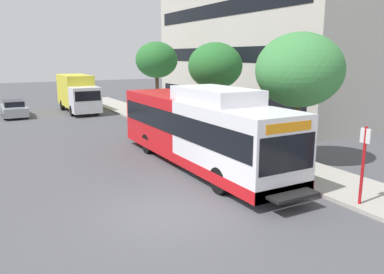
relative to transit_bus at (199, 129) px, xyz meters
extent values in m
plane|color=#4C4C51|center=(-3.70, 3.75, -1.70)|extent=(120.00, 120.00, 0.00)
cube|color=#A8A399|center=(3.30, 1.75, -1.63)|extent=(3.00, 56.00, 0.14)
cube|color=white|center=(0.00, -2.82, -0.02)|extent=(2.54, 5.80, 2.73)
cube|color=red|center=(0.00, 2.98, -0.02)|extent=(2.54, 5.80, 2.73)
cube|color=red|center=(0.00, 0.08, -1.16)|extent=(2.57, 11.60, 0.44)
cube|color=black|center=(0.00, 0.08, 0.35)|extent=(2.58, 11.25, 0.96)
cube|color=black|center=(0.00, -5.68, 0.15)|extent=(2.34, 0.10, 1.24)
cube|color=orange|center=(0.00, -5.69, 1.02)|extent=(1.90, 0.08, 0.32)
cube|color=white|center=(0.00, -1.37, 1.65)|extent=(2.16, 4.06, 0.60)
cube|color=black|center=(0.00, -6.07, -1.15)|extent=(1.78, 0.60, 0.10)
cylinder|color=black|center=(-1.13, -3.51, -1.20)|extent=(0.30, 1.00, 1.00)
cylinder|color=black|center=(1.13, -3.51, -1.20)|extent=(0.30, 1.00, 1.00)
cylinder|color=black|center=(-1.13, 3.27, -1.20)|extent=(0.30, 1.00, 1.00)
cylinder|color=black|center=(1.13, 3.27, -1.20)|extent=(0.30, 1.00, 1.00)
cylinder|color=red|center=(2.18, -6.88, -0.26)|extent=(0.10, 0.10, 2.60)
cube|color=white|center=(2.16, -6.88, 0.74)|extent=(0.04, 0.36, 0.48)
cylinder|color=#4C3823|center=(4.03, -1.92, -0.20)|extent=(0.28, 0.28, 2.72)
ellipsoid|color=#3D8442|center=(4.03, -1.92, 2.61)|extent=(3.88, 3.88, 3.30)
cylinder|color=#4C3823|center=(4.32, 5.46, -0.09)|extent=(0.28, 0.28, 2.94)
ellipsoid|color=#286B2D|center=(4.32, 5.46, 2.62)|extent=(3.32, 3.32, 2.83)
cylinder|color=#4C3823|center=(4.18, 13.93, 0.04)|extent=(0.28, 0.28, 3.21)
ellipsoid|color=#286B2D|center=(4.18, 13.93, 2.90)|extent=(3.35, 3.35, 2.84)
cube|color=#93999E|center=(-6.10, 19.76, -1.15)|extent=(1.80, 4.50, 0.70)
cube|color=black|center=(-6.10, 19.86, -0.65)|extent=(1.48, 2.34, 0.56)
cylinder|color=black|center=(-6.90, 18.41, -1.38)|extent=(0.20, 0.64, 0.64)
cylinder|color=black|center=(-5.30, 18.41, -1.38)|extent=(0.20, 0.64, 0.64)
cylinder|color=black|center=(-6.90, 21.11, -1.38)|extent=(0.20, 0.64, 0.64)
cylinder|color=black|center=(-5.30, 21.11, -1.38)|extent=(0.20, 0.64, 0.64)
cube|color=silver|center=(-0.85, 17.31, -0.35)|extent=(2.30, 2.00, 2.10)
cube|color=yellow|center=(-0.85, 20.81, 0.20)|extent=(2.30, 5.00, 2.70)
cube|color=black|center=(-0.85, 16.34, 0.05)|extent=(2.07, 0.08, 0.80)
cylinder|color=black|center=(-1.88, 17.75, -1.24)|extent=(0.26, 0.92, 0.92)
cylinder|color=black|center=(0.18, 17.75, -1.24)|extent=(0.26, 0.92, 0.92)
cylinder|color=black|center=(-1.88, 21.89, -1.24)|extent=(0.26, 0.92, 0.92)
cylinder|color=black|center=(0.18, 21.89, -1.24)|extent=(0.26, 0.92, 0.92)
cube|color=black|center=(13.81, 11.14, -0.03)|extent=(11.39, 19.31, 1.10)
cube|color=black|center=(13.81, 11.14, 3.31)|extent=(11.39, 19.31, 1.10)
cube|color=black|center=(13.81, 11.14, 6.65)|extent=(11.39, 19.31, 1.10)
cylinder|color=#B7B7BC|center=(11.34, 27.19, 1.60)|extent=(1.10, 1.10, 6.61)
cylinder|color=#B7B7BC|center=(11.34, 27.19, 8.21)|extent=(0.91, 0.91, 6.61)
camera|label=1|loc=(-8.45, -14.59, 3.23)|focal=35.76mm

